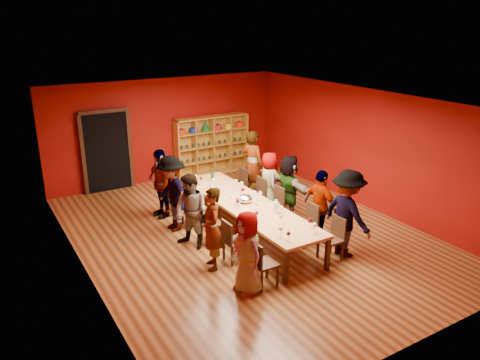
# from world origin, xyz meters

# --- Properties ---
(room_shell) EXTENTS (7.10, 9.10, 3.04)m
(room_shell) POSITION_xyz_m (0.00, 0.00, 1.50)
(room_shell) COLOR #593117
(room_shell) RESTS_ON ground
(tasting_table) EXTENTS (1.10, 4.50, 0.75)m
(tasting_table) POSITION_xyz_m (0.00, 0.00, 0.70)
(tasting_table) COLOR tan
(tasting_table) RESTS_ON ground
(doorway) EXTENTS (1.40, 0.17, 2.30)m
(doorway) POSITION_xyz_m (-1.80, 4.43, 1.12)
(doorway) COLOR black
(doorway) RESTS_ON ground
(shelving_unit) EXTENTS (2.40, 0.40, 1.80)m
(shelving_unit) POSITION_xyz_m (1.40, 4.32, 0.98)
(shelving_unit) COLOR #B78029
(shelving_unit) RESTS_ON ground
(chair_person_left_0) EXTENTS (0.42, 0.42, 0.89)m
(chair_person_left_0) POSITION_xyz_m (-0.91, -1.98, 0.50)
(chair_person_left_0) COLOR black
(chair_person_left_0) RESTS_ON ground
(person_left_0) EXTENTS (0.43, 0.75, 1.52)m
(person_left_0) POSITION_xyz_m (-1.20, -1.98, 0.76)
(person_left_0) COLOR tan
(person_left_0) RESTS_ON ground
(chair_person_left_1) EXTENTS (0.42, 0.42, 0.89)m
(chair_person_left_1) POSITION_xyz_m (-0.91, -0.94, 0.50)
(chair_person_left_1) COLOR black
(chair_person_left_1) RESTS_ON ground
(person_left_1) EXTENTS (0.59, 0.70, 1.64)m
(person_left_1) POSITION_xyz_m (-1.34, -0.94, 0.82)
(person_left_1) COLOR #151D3C
(person_left_1) RESTS_ON ground
(chair_person_left_2) EXTENTS (0.42, 0.42, 0.89)m
(chair_person_left_2) POSITION_xyz_m (-0.91, 0.06, 0.50)
(chair_person_left_2) COLOR black
(chair_person_left_2) RESTS_ON ground
(person_left_2) EXTENTS (0.71, 0.89, 1.61)m
(person_left_2) POSITION_xyz_m (-1.30, 0.06, 0.80)
(person_left_2) COLOR silver
(person_left_2) RESTS_ON ground
(chair_person_left_3) EXTENTS (0.42, 0.42, 0.89)m
(chair_person_left_3) POSITION_xyz_m (-0.91, 1.06, 0.50)
(chair_person_left_3) COLOR black
(chair_person_left_3) RESTS_ON ground
(person_left_3) EXTENTS (0.50, 1.15, 1.75)m
(person_left_3) POSITION_xyz_m (-1.30, 1.06, 0.88)
(person_left_3) COLOR #5A88BA
(person_left_3) RESTS_ON ground
(chair_person_left_4) EXTENTS (0.42, 0.42, 0.89)m
(chair_person_left_4) POSITION_xyz_m (-0.91, 1.93, 0.50)
(chair_person_left_4) COLOR black
(chair_person_left_4) RESTS_ON ground
(person_left_4) EXTENTS (0.63, 1.06, 1.70)m
(person_left_4) POSITION_xyz_m (-1.22, 1.93, 0.85)
(person_left_4) COLOR white
(person_left_4) RESTS_ON ground
(chair_person_right_0) EXTENTS (0.42, 0.42, 0.89)m
(chair_person_right_0) POSITION_xyz_m (0.91, -1.87, 0.50)
(chair_person_right_0) COLOR black
(chair_person_right_0) RESTS_ON ground
(person_right_0) EXTENTS (0.53, 1.19, 1.82)m
(person_right_0) POSITION_xyz_m (1.23, -1.87, 0.91)
(person_right_0) COLOR #5472AE
(person_right_0) RESTS_ON ground
(chair_person_right_1) EXTENTS (0.42, 0.42, 0.89)m
(chair_person_right_1) POSITION_xyz_m (0.91, -1.06, 0.50)
(chair_person_right_1) COLOR black
(chair_person_right_1) RESTS_ON ground
(person_right_1) EXTENTS (0.50, 0.97, 1.59)m
(person_right_1) POSITION_xyz_m (1.22, -1.06, 0.80)
(person_right_1) COLOR #141537
(person_right_1) RESTS_ON ground
(chair_person_right_2) EXTENTS (0.42, 0.42, 0.89)m
(chair_person_right_2) POSITION_xyz_m (0.91, 0.17, 0.50)
(chair_person_right_2) COLOR black
(chair_person_right_2) RESTS_ON ground
(person_right_2) EXTENTS (0.46, 1.50, 1.61)m
(person_right_2) POSITION_xyz_m (1.30, 0.17, 0.80)
(person_right_2) COLOR #4A4A4F
(person_right_2) RESTS_ON ground
(chair_person_right_3) EXTENTS (0.42, 0.42, 0.89)m
(chair_person_right_3) POSITION_xyz_m (0.91, 0.92, 0.50)
(chair_person_right_3) COLOR black
(chair_person_right_3) RESTS_ON ground
(person_right_3) EXTENTS (0.58, 0.81, 1.50)m
(person_right_3) POSITION_xyz_m (1.24, 0.92, 0.75)
(person_right_3) COLOR #121A34
(person_right_3) RESTS_ON ground
(chair_person_right_4) EXTENTS (0.42, 0.42, 0.89)m
(chair_person_right_4) POSITION_xyz_m (0.91, 1.80, 0.50)
(chair_person_right_4) COLOR black
(chair_person_right_4) RESTS_ON ground
(person_right_4) EXTENTS (0.67, 0.79, 1.86)m
(person_right_4) POSITION_xyz_m (1.31, 1.80, 0.93)
(person_right_4) COLOR #46464A
(person_right_4) RESTS_ON ground
(wine_glass_0) EXTENTS (0.09, 0.09, 0.22)m
(wine_glass_0) POSITION_xyz_m (0.33, 0.73, 0.91)
(wine_glass_0) COLOR white
(wine_glass_0) RESTS_ON tasting_table
(wine_glass_1) EXTENTS (0.09, 0.09, 0.22)m
(wine_glass_1) POSITION_xyz_m (0.14, 0.37, 0.91)
(wine_glass_1) COLOR white
(wine_glass_1) RESTS_ON tasting_table
(wine_glass_2) EXTENTS (0.08, 0.08, 0.19)m
(wine_glass_2) POSITION_xyz_m (-0.29, 0.13, 0.89)
(wine_glass_2) COLOR white
(wine_glass_2) RESTS_ON tasting_table
(wine_glass_3) EXTENTS (0.09, 0.09, 0.22)m
(wine_glass_3) POSITION_xyz_m (0.29, -1.98, 0.91)
(wine_glass_3) COLOR white
(wine_glass_3) RESTS_ON tasting_table
(wine_glass_4) EXTENTS (0.08, 0.08, 0.19)m
(wine_glass_4) POSITION_xyz_m (-0.31, -1.97, 0.89)
(wine_glass_4) COLOR white
(wine_glass_4) RESTS_ON tasting_table
(wine_glass_5) EXTENTS (0.08, 0.08, 0.20)m
(wine_glass_5) POSITION_xyz_m (-0.30, 1.62, 0.89)
(wine_glass_5) COLOR white
(wine_glass_5) RESTS_ON tasting_table
(wine_glass_6) EXTENTS (0.09, 0.09, 0.21)m
(wine_glass_6) POSITION_xyz_m (-0.37, 1.79, 0.91)
(wine_glass_6) COLOR white
(wine_glass_6) RESTS_ON tasting_table
(wine_glass_7) EXTENTS (0.09, 0.09, 0.22)m
(wine_glass_7) POSITION_xyz_m (-0.14, 1.28, 0.91)
(wine_glass_7) COLOR white
(wine_glass_7) RESTS_ON tasting_table
(wine_glass_8) EXTENTS (0.07, 0.07, 0.18)m
(wine_glass_8) POSITION_xyz_m (-0.29, -0.88, 0.88)
(wine_glass_8) COLOR white
(wine_glass_8) RESTS_ON tasting_table
(wine_glass_9) EXTENTS (0.08, 0.08, 0.20)m
(wine_glass_9) POSITION_xyz_m (-0.36, 0.93, 0.90)
(wine_glass_9) COLOR white
(wine_glass_9) RESTS_ON tasting_table
(wine_glass_10) EXTENTS (0.07, 0.07, 0.18)m
(wine_glass_10) POSITION_xyz_m (-0.37, -0.92, 0.88)
(wine_glass_10) COLOR white
(wine_glass_10) RESTS_ON tasting_table
(wine_glass_11) EXTENTS (0.08, 0.08, 0.19)m
(wine_glass_11) POSITION_xyz_m (0.29, -0.93, 0.89)
(wine_glass_11) COLOR white
(wine_glass_11) RESTS_ON tasting_table
(wine_glass_12) EXTENTS (0.08, 0.08, 0.19)m
(wine_glass_12) POSITION_xyz_m (0.33, 1.01, 0.89)
(wine_glass_12) COLOR white
(wine_glass_12) RESTS_ON tasting_table
(wine_glass_13) EXTENTS (0.08, 0.08, 0.19)m
(wine_glass_13) POSITION_xyz_m (0.31, -0.78, 0.89)
(wine_glass_13) COLOR white
(wine_glass_13) RESTS_ON tasting_table
(wine_glass_14) EXTENTS (0.09, 0.09, 0.21)m
(wine_glass_14) POSITION_xyz_m (-0.04, -0.50, 0.90)
(wine_glass_14) COLOR white
(wine_glass_14) RESTS_ON tasting_table
(wine_glass_15) EXTENTS (0.08, 0.08, 0.21)m
(wine_glass_15) POSITION_xyz_m (0.01, -1.29, 0.90)
(wine_glass_15) COLOR white
(wine_glass_15) RESTS_ON tasting_table
(wine_glass_16) EXTENTS (0.09, 0.09, 0.21)m
(wine_glass_16) POSITION_xyz_m (0.27, 0.07, 0.91)
(wine_glass_16) COLOR white
(wine_glass_16) RESTS_ON tasting_table
(wine_glass_17) EXTENTS (0.09, 0.09, 0.22)m
(wine_glass_17) POSITION_xyz_m (0.36, -1.76, 0.91)
(wine_glass_17) COLOR white
(wine_glass_17) RESTS_ON tasting_table
(wine_glass_18) EXTENTS (0.08, 0.08, 0.20)m
(wine_glass_18) POSITION_xyz_m (-0.30, -0.14, 0.90)
(wine_glass_18) COLOR white
(wine_glass_18) RESTS_ON tasting_table
(wine_glass_19) EXTENTS (0.08, 0.08, 0.21)m
(wine_glass_19) POSITION_xyz_m (0.36, -0.02, 0.90)
(wine_glass_19) COLOR white
(wine_glass_19) RESTS_ON tasting_table
(wine_glass_20) EXTENTS (0.08, 0.08, 0.21)m
(wine_glass_20) POSITION_xyz_m (-0.36, 0.78, 0.90)
(wine_glass_20) COLOR white
(wine_glass_20) RESTS_ON tasting_table
(wine_glass_21) EXTENTS (0.08, 0.08, 0.21)m
(wine_glass_21) POSITION_xyz_m (-0.33, -1.76, 0.90)
(wine_glass_21) COLOR white
(wine_glass_21) RESTS_ON tasting_table
(spittoon_bowl) EXTENTS (0.34, 0.34, 0.19)m
(spittoon_bowl) POSITION_xyz_m (0.00, 0.05, 0.83)
(spittoon_bowl) COLOR silver
(spittoon_bowl) RESTS_ON tasting_table
(carafe_a) EXTENTS (0.10, 0.10, 0.24)m
(carafe_a) POSITION_xyz_m (-0.23, -0.03, 0.86)
(carafe_a) COLOR white
(carafe_a) RESTS_ON tasting_table
(carafe_b) EXTENTS (0.13, 0.13, 0.28)m
(carafe_b) POSITION_xyz_m (0.24, -0.78, 0.88)
(carafe_b) COLOR white
(carafe_b) RESTS_ON tasting_table
(wine_bottle) EXTENTS (0.09, 0.09, 0.34)m
(wine_bottle) POSITION_xyz_m (0.05, 1.70, 0.88)
(wine_bottle) COLOR #153A1A
(wine_bottle) RESTS_ON tasting_table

